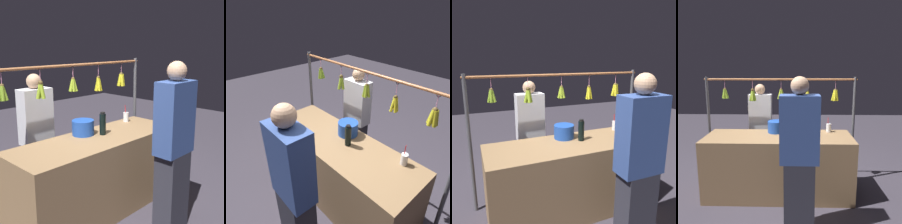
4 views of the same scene
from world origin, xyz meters
The scene contains 8 objects.
ground_plane centered at (0.00, 0.00, 0.00)m, with size 12.00×12.00×0.00m, color #3B3540.
market_counter centered at (0.00, 0.00, 0.44)m, with size 2.09×0.72×0.89m, color olive.
display_rack centered at (-0.02, -0.43, 1.21)m, with size 2.37×0.12×1.71m.
water_bottle centered at (-0.11, -0.04, 1.02)m, with size 0.07×0.07×0.27m.
blue_bucket centered at (0.05, -0.19, 0.97)m, with size 0.25×0.25×0.17m, color #1F4AAD.
drink_cup centered at (-0.74, -0.23, 0.95)m, with size 0.07×0.07×0.23m.
vendor_person centered at (0.36, -0.68, 0.78)m, with size 0.38×0.20×1.58m.
customer_person centered at (-0.29, 0.81, 0.87)m, with size 0.42×0.23×1.76m.
Camera 4 is at (-0.25, 3.17, 1.83)m, focal length 37.09 mm.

